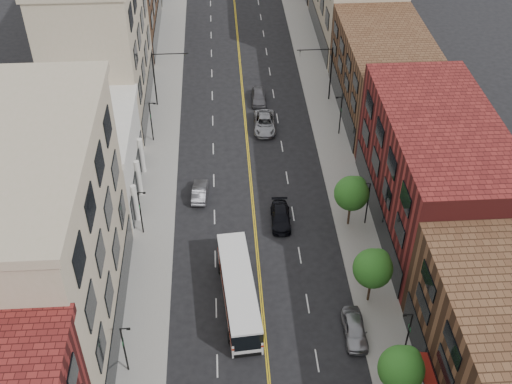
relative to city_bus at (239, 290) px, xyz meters
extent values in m
cube|color=gray|center=(-8.00, 20.61, -1.68)|extent=(4.00, 110.00, 0.15)
cube|color=gray|center=(12.00, 20.61, -1.68)|extent=(4.00, 110.00, 0.15)
cube|color=tan|center=(-15.00, -1.39, 7.25)|extent=(10.00, 22.00, 18.00)
cube|color=silver|center=(-15.00, 16.61, 2.25)|extent=(10.00, 14.00, 8.00)
cube|color=tan|center=(-15.00, 33.61, 7.25)|extent=(10.00, 20.00, 18.00)
cube|color=#591817|center=(19.00, 9.61, 4.25)|extent=(10.00, 22.00, 12.00)
cube|color=brown|center=(19.00, 30.61, 3.25)|extent=(10.00, 20.00, 10.00)
sphere|color=#205819|center=(11.30, -10.39, 2.29)|extent=(3.40, 3.40, 3.40)
sphere|color=#205819|center=(11.80, -9.99, 2.80)|extent=(2.04, 2.04, 2.04)
cylinder|color=black|center=(11.30, -0.39, -0.35)|extent=(0.22, 0.22, 2.50)
sphere|color=#205819|center=(11.30, -0.39, 2.29)|extent=(3.40, 3.40, 3.40)
sphere|color=#205819|center=(11.80, 0.01, 2.80)|extent=(2.04, 2.04, 2.04)
cylinder|color=black|center=(11.30, 9.61, -0.35)|extent=(0.22, 0.22, 2.50)
sphere|color=#205819|center=(11.30, 9.61, 2.29)|extent=(3.40, 3.40, 3.40)
sphere|color=#205819|center=(11.80, 10.01, 2.80)|extent=(2.04, 2.04, 2.04)
cylinder|color=black|center=(-9.00, -6.39, 0.90)|extent=(0.14, 0.14, 5.00)
cylinder|color=black|center=(-8.65, -6.39, 3.40)|extent=(0.70, 0.10, 0.10)
cube|color=black|center=(-8.40, -6.39, 3.35)|extent=(0.28, 0.14, 0.14)
cube|color=#19592D|center=(-9.00, -6.39, 1.80)|extent=(0.04, 0.55, 0.35)
cylinder|color=black|center=(-9.00, 9.61, 0.90)|extent=(0.14, 0.14, 5.00)
cylinder|color=black|center=(-8.65, 9.61, 3.40)|extent=(0.70, 0.10, 0.10)
cube|color=black|center=(-8.40, 9.61, 3.35)|extent=(0.28, 0.14, 0.14)
cube|color=#19592D|center=(-9.00, 9.61, 1.80)|extent=(0.04, 0.55, 0.35)
cylinder|color=black|center=(-9.00, 25.61, 0.90)|extent=(0.14, 0.14, 5.00)
cylinder|color=black|center=(-8.65, 25.61, 3.40)|extent=(0.70, 0.10, 0.10)
cube|color=black|center=(-8.40, 25.61, 3.35)|extent=(0.28, 0.14, 0.14)
cube|color=#19592D|center=(-9.00, 25.61, 1.80)|extent=(0.04, 0.55, 0.35)
cylinder|color=black|center=(13.00, -6.39, 0.90)|extent=(0.14, 0.14, 5.00)
cylinder|color=black|center=(12.65, -6.39, 3.40)|extent=(0.70, 0.10, 0.10)
cube|color=black|center=(12.40, -6.39, 3.35)|extent=(0.28, 0.14, 0.14)
cube|color=#19592D|center=(13.00, -6.39, 1.80)|extent=(0.04, 0.55, 0.35)
cylinder|color=black|center=(13.00, 9.61, 0.90)|extent=(0.14, 0.14, 5.00)
cylinder|color=black|center=(12.65, 9.61, 3.40)|extent=(0.70, 0.10, 0.10)
cube|color=black|center=(12.40, 9.61, 3.35)|extent=(0.28, 0.14, 0.14)
cube|color=#19592D|center=(13.00, 9.61, 1.80)|extent=(0.04, 0.55, 0.35)
cylinder|color=black|center=(13.00, 25.61, 0.90)|extent=(0.14, 0.14, 5.00)
cylinder|color=black|center=(12.65, 25.61, 3.40)|extent=(0.70, 0.10, 0.10)
cube|color=black|center=(12.40, 25.61, 3.35)|extent=(0.28, 0.14, 0.14)
cube|color=#19592D|center=(13.00, 25.61, 1.80)|extent=(0.04, 0.55, 0.35)
cylinder|color=black|center=(-9.00, 33.61, 2.00)|extent=(0.18, 0.18, 7.20)
cylinder|color=black|center=(-6.80, 33.61, 5.40)|extent=(4.40, 0.12, 0.12)
imported|color=black|center=(-5.00, 33.61, 5.00)|extent=(0.15, 0.18, 0.90)
cylinder|color=black|center=(13.00, 33.61, 2.00)|extent=(0.18, 0.18, 7.20)
cylinder|color=black|center=(10.80, 33.61, 5.40)|extent=(4.40, 0.12, 0.12)
imported|color=black|center=(9.00, 33.61, 5.00)|extent=(0.15, 0.18, 0.90)
cube|color=silver|center=(0.00, 0.01, -0.15)|extent=(3.46, 11.84, 2.82)
cube|color=black|center=(0.00, 0.01, 0.53)|extent=(3.51, 11.89, 1.02)
cube|color=#A7240B|center=(0.00, 0.01, -0.44)|extent=(3.51, 11.89, 0.21)
cube|color=black|center=(0.47, -5.83, 0.10)|extent=(2.14, 0.23, 1.56)
cylinder|color=black|center=(-0.97, -3.97, -1.29)|extent=(0.35, 0.95, 0.93)
cylinder|color=black|center=(1.59, -3.77, -1.29)|extent=(0.35, 0.95, 0.93)
cylinder|color=black|center=(-1.59, 3.79, -1.29)|extent=(0.35, 0.95, 0.93)
cylinder|color=black|center=(0.97, 3.99, -1.29)|extent=(0.35, 0.95, 0.93)
imported|color=gray|center=(9.40, -4.07, -0.97)|extent=(1.90, 4.61, 1.56)
imported|color=#48484D|center=(-3.47, 14.96, -1.06)|extent=(1.78, 4.30, 1.38)
imported|color=black|center=(4.62, 10.42, -1.07)|extent=(2.05, 4.77, 1.37)
imported|color=gray|center=(4.27, 27.49, -0.98)|extent=(2.88, 5.72, 1.55)
imported|color=#535257|center=(3.93, 33.71, -1.00)|extent=(1.93, 4.46, 1.50)
camera|label=1|loc=(-0.85, -37.38, 41.20)|focal=45.00mm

